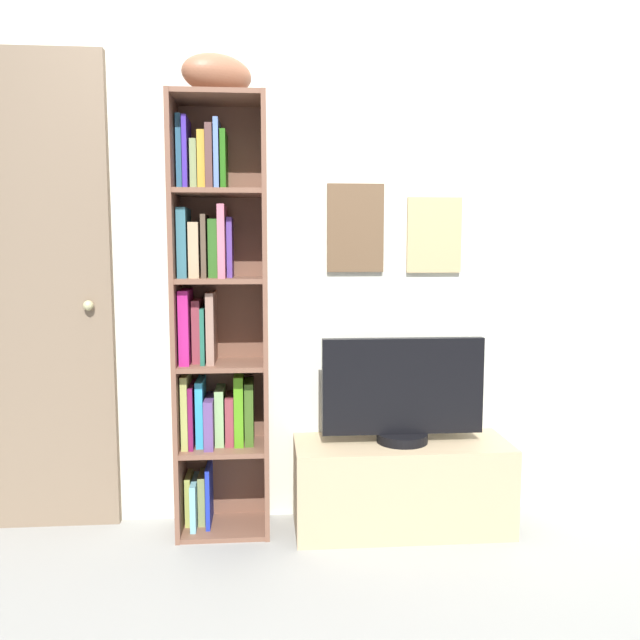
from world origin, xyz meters
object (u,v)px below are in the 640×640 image
object	(u,v)px
tv_stand	(402,485)
football	(217,74)
television	(403,392)
bookshelf	(214,321)
door	(20,296)

from	to	relation	value
tv_stand	football	bearing A→B (deg)	176.58
television	football	bearing A→B (deg)	176.67
bookshelf	door	bearing A→B (deg)	174.15
television	door	distance (m)	1.68
football	bookshelf	bearing A→B (deg)	137.81
bookshelf	tv_stand	bearing A→B (deg)	-5.33
football	door	world-z (taller)	door
football	television	xyz separation A→B (m)	(0.77, -0.04, -1.31)
football	television	size ratio (longest dim) A/B	0.43
bookshelf	football	world-z (taller)	football
bookshelf	football	bearing A→B (deg)	-42.19
television	bookshelf	bearing A→B (deg)	174.75
tv_stand	television	xyz separation A→B (m)	(0.00, 0.00, 0.42)
tv_stand	door	world-z (taller)	door
television	door	size ratio (longest dim) A/B	0.34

